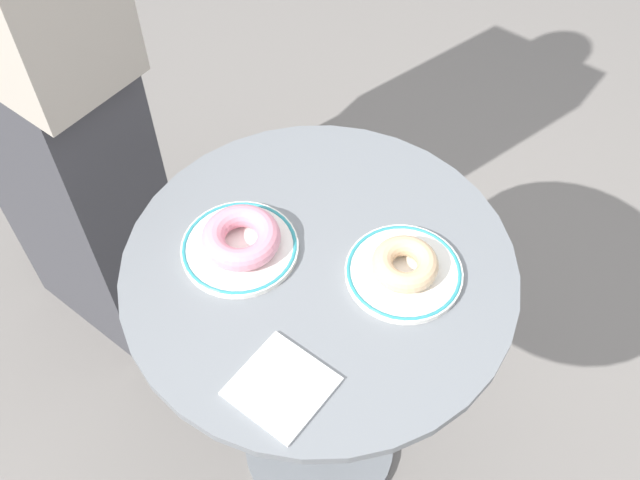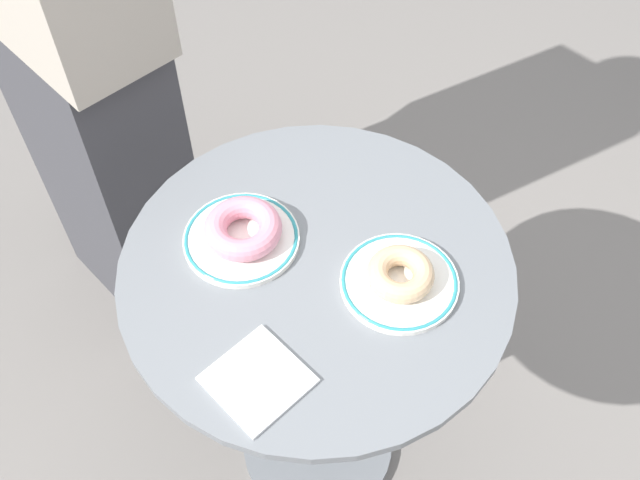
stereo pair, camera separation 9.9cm
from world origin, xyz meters
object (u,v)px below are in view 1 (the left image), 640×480
at_px(cafe_table, 319,345).
at_px(plate_right, 404,272).
at_px(donut_glazed, 405,264).
at_px(person_figure, 33,78).
at_px(paper_napkin, 281,386).
at_px(plate_left, 240,248).
at_px(donut_pink_frosted, 241,237).

relative_size(cafe_table, plate_right, 4.10).
height_order(donut_glazed, person_figure, person_figure).
xyz_separation_m(paper_napkin, person_figure, (-0.72, 0.34, 0.01)).
xyz_separation_m(plate_left, person_figure, (-0.55, 0.16, 0.01)).
distance_m(plate_left, donut_glazed, 0.26).
relative_size(cafe_table, donut_glazed, 7.30).
xyz_separation_m(cafe_table, plate_left, (-0.13, -0.03, 0.26)).
height_order(cafe_table, paper_napkin, paper_napkin).
distance_m(plate_right, paper_napkin, 0.26).
distance_m(paper_napkin, person_figure, 0.80).
bearing_deg(plate_right, cafe_table, -161.41).
distance_m(plate_right, person_figure, 0.81).
bearing_deg(paper_napkin, donut_glazed, 72.77).
bearing_deg(person_figure, plate_right, -6.49).
relative_size(plate_left, plate_right, 1.02).
relative_size(paper_napkin, person_figure, 0.08).
relative_size(plate_left, donut_pink_frosted, 1.51).
xyz_separation_m(plate_left, donut_pink_frosted, (0.00, 0.00, 0.02)).
bearing_deg(donut_pink_frosted, plate_right, 15.57).
bearing_deg(paper_napkin, plate_left, 133.86).
distance_m(cafe_table, plate_left, 0.29).
distance_m(cafe_table, paper_napkin, 0.34).
distance_m(plate_left, paper_napkin, 0.25).
relative_size(cafe_table, person_figure, 0.48).
relative_size(donut_pink_frosted, donut_glazed, 1.21).
distance_m(plate_right, donut_glazed, 0.02).
xyz_separation_m(plate_right, paper_napkin, (-0.08, -0.25, -0.00)).
xyz_separation_m(plate_right, donut_glazed, (0.00, 0.00, 0.02)).
distance_m(donut_glazed, person_figure, 0.81).
xyz_separation_m(donut_pink_frosted, donut_glazed, (0.25, 0.07, -0.00)).
bearing_deg(donut_glazed, plate_right, 0.00).
height_order(plate_left, paper_napkin, plate_left).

